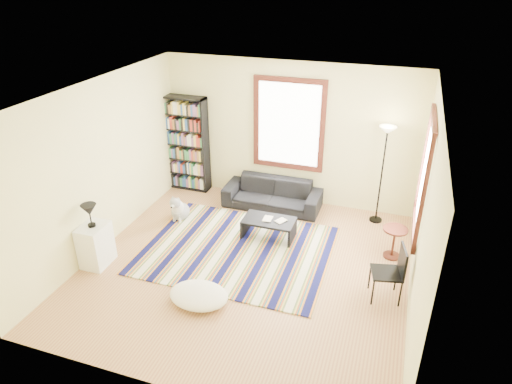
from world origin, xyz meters
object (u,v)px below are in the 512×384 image
(floor_lamp, at_px, (381,176))
(folding_chair, at_px, (386,273))
(bookshelf, at_px, (187,144))
(sofa, at_px, (272,194))
(white_cabinet, at_px, (96,245))
(dog, at_px, (180,207))
(coffee_table, at_px, (269,228))
(side_table, at_px, (393,243))
(floor_cushion, at_px, (199,295))

(floor_lamp, height_order, folding_chair, floor_lamp)
(bookshelf, relative_size, folding_chair, 2.33)
(sofa, xyz_separation_m, bookshelf, (-1.95, 0.27, 0.72))
(sofa, relative_size, white_cabinet, 2.72)
(bookshelf, relative_size, dog, 3.85)
(sofa, distance_m, floor_lamp, 2.12)
(coffee_table, xyz_separation_m, side_table, (2.11, 0.08, 0.09))
(side_table, xyz_separation_m, dog, (-3.89, 0.01, -0.01))
(side_table, height_order, white_cabinet, white_cabinet)
(floor_cushion, bearing_deg, white_cabinet, 170.30)
(dog, bearing_deg, floor_cushion, -56.60)
(sofa, xyz_separation_m, floor_cushion, (-0.18, -3.06, -0.17))
(floor_cushion, relative_size, side_table, 1.62)
(white_cabinet, bearing_deg, folding_chair, 6.40)
(side_table, bearing_deg, dog, 179.82)
(bookshelf, xyz_separation_m, white_cabinet, (-0.17, -3.00, -0.65))
(dog, bearing_deg, sofa, 34.25)
(coffee_table, height_order, white_cabinet, white_cabinet)
(white_cabinet, bearing_deg, bookshelf, 85.26)
(floor_lamp, bearing_deg, bookshelf, 177.54)
(floor_lamp, distance_m, white_cabinet, 5.05)
(bookshelf, relative_size, floor_cushion, 2.29)
(bookshelf, bearing_deg, side_table, -16.65)
(bookshelf, bearing_deg, coffee_table, -31.86)
(folding_chair, bearing_deg, coffee_table, 141.00)
(bookshelf, height_order, floor_cushion, bookshelf)
(floor_cushion, relative_size, dog, 1.68)
(bookshelf, bearing_deg, dog, -71.21)
(floor_cushion, relative_size, folding_chair, 1.02)
(floor_cushion, height_order, dog, dog)
(sofa, xyz_separation_m, white_cabinet, (-2.12, -2.73, 0.07))
(bookshelf, height_order, side_table, bookshelf)
(sofa, height_order, side_table, sofa)
(floor_lamp, distance_m, side_table, 1.35)
(sofa, distance_m, folding_chair, 3.16)
(side_table, bearing_deg, coffee_table, -177.78)
(coffee_table, bearing_deg, sofa, 103.63)
(floor_lamp, xyz_separation_m, white_cabinet, (-4.13, -2.83, -0.58))
(sofa, bearing_deg, coffee_table, -76.41)
(coffee_table, distance_m, floor_lamp, 2.25)
(bookshelf, height_order, coffee_table, bookshelf)
(floor_lamp, height_order, side_table, floor_lamp)
(white_cabinet, relative_size, dog, 1.35)
(coffee_table, bearing_deg, dog, 176.96)
(floor_lamp, bearing_deg, side_table, -71.99)
(sofa, distance_m, coffee_table, 1.14)
(folding_chair, bearing_deg, floor_lamp, 85.32)
(folding_chair, bearing_deg, floor_cushion, -172.15)
(side_table, distance_m, folding_chair, 1.11)
(bookshelf, height_order, folding_chair, bookshelf)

